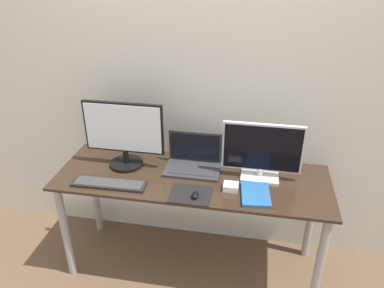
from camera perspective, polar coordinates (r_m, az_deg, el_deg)
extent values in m
cube|color=silver|center=(2.47, 1.56, 9.65)|extent=(7.00, 0.05, 2.50)
cube|color=#332319|center=(2.37, 0.03, -5.15)|extent=(1.72, 0.59, 0.02)
cylinder|color=#99999E|center=(2.66, -18.72, -12.62)|extent=(0.05, 0.05, 0.72)
cylinder|color=#99999E|center=(2.43, 18.81, -17.13)|extent=(0.05, 0.05, 0.72)
cylinder|color=#99999E|center=(2.99, -14.57, -6.98)|extent=(0.05, 0.05, 0.72)
cylinder|color=#99999E|center=(2.79, 17.72, -10.29)|extent=(0.05, 0.05, 0.72)
cylinder|color=black|center=(2.52, -9.94, -2.95)|extent=(0.22, 0.22, 0.02)
cylinder|color=black|center=(2.49, -10.04, -1.80)|extent=(0.04, 0.04, 0.10)
cube|color=black|center=(2.40, -10.40, 2.49)|extent=(0.52, 0.02, 0.34)
cube|color=silver|center=(2.39, -10.51, 2.36)|extent=(0.49, 0.01, 0.31)
cube|color=silver|center=(2.39, 10.25, -4.88)|extent=(0.23, 0.16, 0.02)
cylinder|color=silver|center=(2.37, 10.32, -4.17)|extent=(0.04, 0.04, 0.05)
cube|color=silver|center=(2.29, 10.68, -0.53)|extent=(0.48, 0.02, 0.31)
cube|color=black|center=(2.28, 10.67, -0.68)|extent=(0.46, 0.01, 0.29)
cube|color=#333338|center=(2.41, 0.07, -3.99)|extent=(0.35, 0.21, 0.02)
cube|color=#2D2D33|center=(2.40, 0.00, -3.97)|extent=(0.29, 0.12, 0.00)
cube|color=#333338|center=(2.45, 0.54, -0.36)|extent=(0.35, 0.01, 0.21)
cube|color=black|center=(2.44, 0.50, -0.47)|extent=(0.32, 0.01, 0.18)
cube|color=black|center=(2.34, -12.53, -5.93)|extent=(0.46, 0.13, 0.02)
cube|color=#383838|center=(2.33, -12.55, -5.75)|extent=(0.42, 0.10, 0.00)
cube|color=black|center=(2.20, -0.21, -7.70)|extent=(0.24, 0.20, 0.00)
ellipsoid|color=black|center=(2.16, 0.50, -7.79)|extent=(0.04, 0.06, 0.03)
cube|color=#235B9E|center=(2.22, 9.66, -7.60)|extent=(0.18, 0.25, 0.02)
cube|color=white|center=(2.22, 9.66, -7.60)|extent=(0.18, 0.24, 0.02)
cube|color=white|center=(2.25, 5.94, -6.49)|extent=(0.09, 0.08, 0.04)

